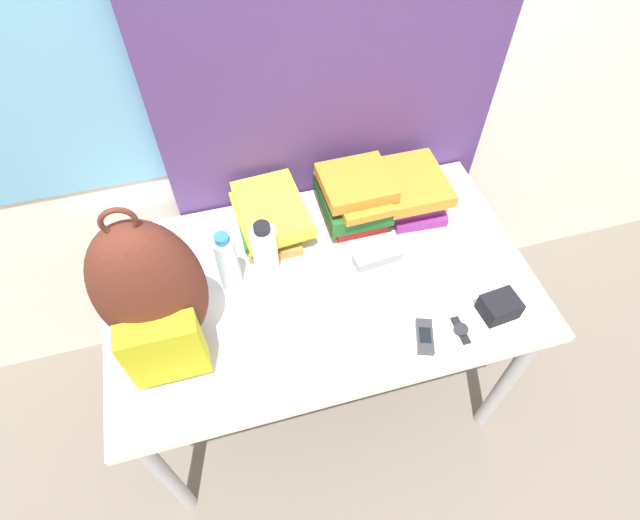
# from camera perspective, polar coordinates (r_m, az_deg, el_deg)

# --- Properties ---
(ground_plane) EXTENTS (12.00, 12.00, 0.00)m
(ground_plane) POSITION_cam_1_polar(r_m,az_deg,el_deg) (2.07, 3.03, -23.14)
(ground_plane) COLOR #665B51
(wall_back) EXTENTS (6.00, 0.06, 2.50)m
(wall_back) POSITION_cam_1_polar(r_m,az_deg,el_deg) (1.53, -5.21, 22.75)
(wall_back) COLOR silver
(wall_back) RESTS_ON ground_plane
(curtain_blue) EXTENTS (1.09, 0.04, 2.50)m
(curtain_blue) POSITION_cam_1_polar(r_m,az_deg,el_deg) (1.52, 1.88, 22.64)
(curtain_blue) COLOR #4C336B
(curtain_blue) RESTS_ON ground_plane
(desk) EXTENTS (1.28, 0.76, 0.76)m
(desk) POSITION_cam_1_polar(r_m,az_deg,el_deg) (1.60, -0.00, -4.18)
(desk) COLOR silver
(desk) RESTS_ON ground_plane
(backpack) EXTENTS (0.27, 0.25, 0.52)m
(backpack) POSITION_cam_1_polar(r_m,az_deg,el_deg) (1.28, -18.61, -3.92)
(backpack) COLOR #512319
(backpack) RESTS_ON desk
(book_stack_left) EXTENTS (0.24, 0.29, 0.13)m
(book_stack_left) POSITION_cam_1_polar(r_m,az_deg,el_deg) (1.60, -5.67, 5.03)
(book_stack_left) COLOR olive
(book_stack_left) RESTS_ON desk
(book_stack_center) EXTENTS (0.22, 0.27, 0.18)m
(book_stack_center) POSITION_cam_1_polar(r_m,az_deg,el_deg) (1.63, 3.90, 7.28)
(book_stack_center) COLOR red
(book_stack_center) RESTS_ON desk
(book_stack_right) EXTENTS (0.22, 0.26, 0.13)m
(book_stack_right) POSITION_cam_1_polar(r_m,az_deg,el_deg) (1.70, 10.39, 7.90)
(book_stack_right) COLOR #6B2370
(book_stack_right) RESTS_ON desk
(water_bottle) EXTENTS (0.06, 0.06, 0.23)m
(water_bottle) POSITION_cam_1_polar(r_m,az_deg,el_deg) (1.45, -10.51, -0.37)
(water_bottle) COLOR silver
(water_bottle) RESTS_ON desk
(sports_bottle) EXTENTS (0.07, 0.07, 0.22)m
(sports_bottle) POSITION_cam_1_polar(r_m,az_deg,el_deg) (1.46, -6.29, 0.88)
(sports_bottle) COLOR white
(sports_bottle) RESTS_ON desk
(sunscreen_bottle) EXTENTS (0.05, 0.05, 0.16)m
(sunscreen_bottle) POSITION_cam_1_polar(r_m,az_deg,el_deg) (1.42, 0.74, -3.00)
(sunscreen_bottle) COLOR white
(sunscreen_bottle) RESTS_ON desk
(cell_phone) EXTENTS (0.08, 0.12, 0.02)m
(cell_phone) POSITION_cam_1_polar(r_m,az_deg,el_deg) (1.44, 11.88, -8.56)
(cell_phone) COLOR #2D2D33
(cell_phone) RESTS_ON desk
(sunglasses_case) EXTENTS (0.15, 0.07, 0.04)m
(sunglasses_case) POSITION_cam_1_polar(r_m,az_deg,el_deg) (1.56, 6.53, 0.32)
(sunglasses_case) COLOR gray
(sunglasses_case) RESTS_ON desk
(camera_pouch) EXTENTS (0.11, 0.09, 0.06)m
(camera_pouch) POSITION_cam_1_polar(r_m,az_deg,el_deg) (1.52, 19.83, -5.04)
(camera_pouch) COLOR black
(camera_pouch) RESTS_ON desk
(wristwatch) EXTENTS (0.04, 0.09, 0.01)m
(wristwatch) POSITION_cam_1_polar(r_m,az_deg,el_deg) (1.48, 15.79, -7.68)
(wristwatch) COLOR black
(wristwatch) RESTS_ON desk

